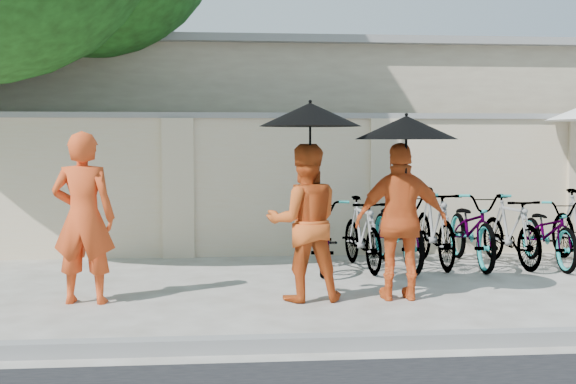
{
  "coord_description": "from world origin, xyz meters",
  "views": [
    {
      "loc": [
        -0.35,
        -7.32,
        1.66
      ],
      "look_at": [
        0.37,
        0.73,
        1.1
      ],
      "focal_mm": 45.0,
      "sensor_mm": 36.0,
      "label": 1
    }
  ],
  "objects": [
    {
      "name": "ground",
      "position": [
        0.0,
        0.0,
        0.0
      ],
      "size": [
        80.0,
        80.0,
        0.0
      ],
      "primitive_type": "plane",
      "color": "beige"
    },
    {
      "name": "kerb",
      "position": [
        0.0,
        -1.7,
        0.06
      ],
      "size": [
        40.0,
        0.16,
        0.12
      ],
      "primitive_type": "cube",
      "color": "gray",
      "rests_on": "ground"
    },
    {
      "name": "compound_wall",
      "position": [
        1.0,
        3.2,
        1.0
      ],
      "size": [
        20.0,
        0.3,
        2.0
      ],
      "primitive_type": "cube",
      "color": "beige",
      "rests_on": "ground"
    },
    {
      "name": "building_behind",
      "position": [
        2.0,
        7.0,
        1.6
      ],
      "size": [
        14.0,
        6.0,
        3.2
      ],
      "primitive_type": "cube",
      "color": "#C0B596",
      "rests_on": "ground"
    },
    {
      "name": "monk_left",
      "position": [
        -1.79,
        0.19,
        0.89
      ],
      "size": [
        0.68,
        0.48,
        1.77
      ],
      "primitive_type": "imported",
      "rotation": [
        0.0,
        0.0,
        3.05
      ],
      "color": "#E3491B",
      "rests_on": "ground"
    },
    {
      "name": "monk_center",
      "position": [
        0.49,
        0.13,
        0.82
      ],
      "size": [
        0.83,
        0.67,
        1.64
      ],
      "primitive_type": "imported",
      "rotation": [
        0.0,
        0.0,
        3.2
      ],
      "color": "#CD521C",
      "rests_on": "ground"
    },
    {
      "name": "parasol_center",
      "position": [
        0.54,
        0.05,
        1.94
      ],
      "size": [
        1.05,
        1.05,
        1.13
      ],
      "color": "black",
      "rests_on": "ground"
    },
    {
      "name": "monk_right",
      "position": [
        1.5,
        0.07,
        0.83
      ],
      "size": [
        0.98,
        0.43,
        1.66
      ],
      "primitive_type": "imported",
      "rotation": [
        0.0,
        0.0,
        3.11
      ],
      "color": "#E05B21",
      "rests_on": "ground"
    },
    {
      "name": "parasol_right",
      "position": [
        1.52,
        -0.01,
        1.81
      ],
      "size": [
        1.06,
        1.06,
        0.99
      ],
      "color": "black",
      "rests_on": "ground"
    },
    {
      "name": "bike_0",
      "position": [
        0.93,
        1.94,
        0.47
      ],
      "size": [
        0.84,
        1.87,
        0.95
      ],
      "primitive_type": "imported",
      "rotation": [
        0.0,
        0.0,
        -0.12
      ],
      "color": "gray",
      "rests_on": "ground"
    },
    {
      "name": "bike_1",
      "position": [
        1.44,
        1.89,
        0.47
      ],
      "size": [
        0.61,
        1.61,
        0.95
      ],
      "primitive_type": "imported",
      "rotation": [
        0.0,
        0.0,
        0.11
      ],
      "color": "gray",
      "rests_on": "ground"
    },
    {
      "name": "bike_2",
      "position": [
        1.95,
        2.02,
        0.51
      ],
      "size": [
        0.85,
        2.0,
        1.02
      ],
      "primitive_type": "imported",
      "rotation": [
        0.0,
        0.0,
        0.09
      ],
      "color": "gray",
      "rests_on": "ground"
    },
    {
      "name": "bike_3",
      "position": [
        2.46,
        2.07,
        0.52
      ],
      "size": [
        0.5,
        1.74,
        1.04
      ],
      "primitive_type": "imported",
      "rotation": [
        0.0,
        0.0,
        0.0
      ],
      "color": "gray",
      "rests_on": "ground"
    },
    {
      "name": "bike_4",
      "position": [
        2.97,
        2.03,
        0.5
      ],
      "size": [
        0.74,
        1.94,
        1.0
      ],
      "primitive_type": "imported",
      "rotation": [
        0.0,
        0.0,
        -0.04
      ],
      "color": "gray",
      "rests_on": "ground"
    },
    {
      "name": "bike_5",
      "position": [
        3.48,
        1.97,
        0.47
      ],
      "size": [
        0.61,
        1.62,
        0.95
      ],
      "primitive_type": "imported",
      "rotation": [
        0.0,
        0.0,
        0.11
      ],
      "color": "gray",
      "rests_on": "ground"
    },
    {
      "name": "bike_6",
      "position": [
        3.98,
        1.92,
        0.46
      ],
      "size": [
        0.67,
        1.76,
        0.92
      ],
      "primitive_type": "imported",
      "rotation": [
        0.0,
        0.0,
        -0.03
      ],
      "color": "gray",
      "rests_on": "ground"
    }
  ]
}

